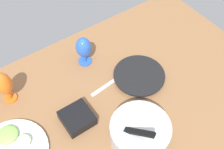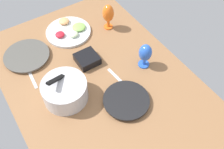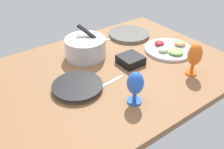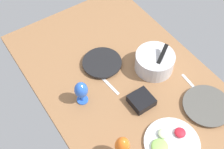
# 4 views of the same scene
# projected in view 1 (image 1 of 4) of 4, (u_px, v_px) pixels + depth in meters

# --- Properties ---
(ground_plane) EXTENTS (1.60, 1.04, 0.04)m
(ground_plane) POSITION_uv_depth(u_px,v_px,m) (117.00, 102.00, 1.37)
(ground_plane) COLOR #8C603D
(dinner_plate_left) EXTENTS (0.26, 0.26, 0.03)m
(dinner_plate_left) POSITION_uv_depth(u_px,v_px,m) (139.00, 76.00, 1.42)
(dinner_plate_left) COLOR #4C4C51
(dinner_plate_left) RESTS_ON ground_plane
(mixing_bowl) EXTENTS (0.25, 0.25, 0.19)m
(mixing_bowl) POSITION_uv_depth(u_px,v_px,m) (140.00, 133.00, 1.17)
(mixing_bowl) COLOR silver
(mixing_bowl) RESTS_ON ground_plane
(hurricane_glass_orange) EXTENTS (0.08, 0.08, 0.19)m
(hurricane_glass_orange) POSITION_uv_depth(u_px,v_px,m) (4.00, 85.00, 1.26)
(hurricane_glass_orange) COLOR orange
(hurricane_glass_orange) RESTS_ON ground_plane
(hurricane_glass_blue) EXTENTS (0.08, 0.08, 0.17)m
(hurricane_glass_blue) POSITION_uv_depth(u_px,v_px,m) (83.00, 49.00, 1.42)
(hurricane_glass_blue) COLOR blue
(hurricane_glass_blue) RESTS_ON ground_plane
(square_bowl_black) EXTENTS (0.13, 0.13, 0.05)m
(square_bowl_black) POSITION_uv_depth(u_px,v_px,m) (77.00, 118.00, 1.26)
(square_bowl_black) COLOR black
(square_bowl_black) RESTS_ON ground_plane
(fork_by_left_plate) EXTENTS (0.18, 0.03, 0.01)m
(fork_by_left_plate) POSITION_uv_depth(u_px,v_px,m) (105.00, 86.00, 1.40)
(fork_by_left_plate) COLOR silver
(fork_by_left_plate) RESTS_ON ground_plane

